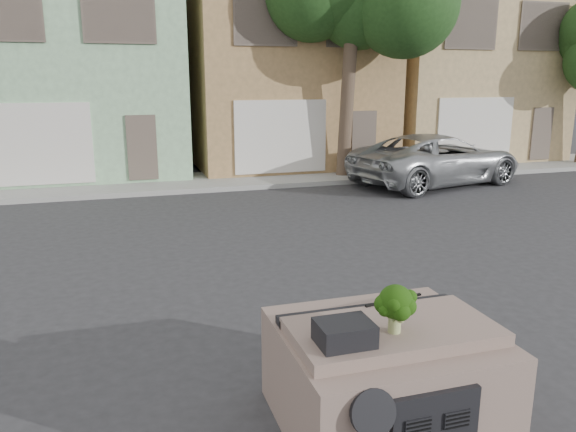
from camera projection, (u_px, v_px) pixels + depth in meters
name	position (u px, v px, depth m)	size (l,w,h in m)	color
ground_plane	(291.00, 308.00, 8.40)	(120.00, 120.00, 0.00)	#303033
sidewalk	(193.00, 182.00, 18.12)	(40.00, 3.00, 0.15)	gray
townhouse_mint	(75.00, 66.00, 19.93)	(7.20, 8.20, 7.55)	#8EBB8E
townhouse_tan	(277.00, 67.00, 22.09)	(7.20, 8.20, 7.55)	#9F7A4C
townhouse_beige	(444.00, 68.00, 24.25)	(7.20, 8.20, 7.55)	tan
silver_pickup	(435.00, 184.00, 18.16)	(2.70, 5.85, 1.63)	#A2A5A8
tree_near	(348.00, 49.00, 17.90)	(4.40, 4.00, 8.50)	#1E4017
car_dashboard	(384.00, 372.00, 5.48)	(2.00, 1.80, 1.12)	#7A6459
instrument_hump	(344.00, 333.00, 4.83)	(0.48, 0.38, 0.20)	black
wiper_arm	(394.00, 300.00, 5.78)	(0.70, 0.03, 0.02)	black
broccoli	(395.00, 308.00, 5.02)	(0.38, 0.38, 0.46)	#153208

